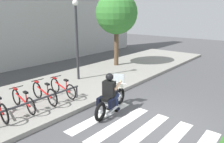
% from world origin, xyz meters
% --- Properties ---
extents(ground_plane, '(48.00, 48.00, 0.00)m').
position_xyz_m(ground_plane, '(0.00, 0.00, 0.00)').
color(ground_plane, '#4C4C4F').
extents(sidewalk, '(24.00, 4.40, 0.15)m').
position_xyz_m(sidewalk, '(0.00, 4.59, 0.07)').
color(sidewalk, gray).
rests_on(sidewalk, ground).
extents(crosswalk_stripe_1, '(2.80, 0.40, 0.01)m').
position_xyz_m(crosswalk_stripe_1, '(-0.71, -0.80, 0.00)').
color(crosswalk_stripe_1, white).
rests_on(crosswalk_stripe_1, ground).
extents(crosswalk_stripe_2, '(2.80, 0.40, 0.01)m').
position_xyz_m(crosswalk_stripe_2, '(-0.71, 0.00, 0.00)').
color(crosswalk_stripe_2, white).
rests_on(crosswalk_stripe_2, ground).
extents(crosswalk_stripe_3, '(2.80, 0.40, 0.01)m').
position_xyz_m(crosswalk_stripe_3, '(-0.71, 0.80, 0.00)').
color(crosswalk_stripe_3, white).
rests_on(crosswalk_stripe_3, ground).
extents(crosswalk_stripe_4, '(2.80, 0.40, 0.01)m').
position_xyz_m(crosswalk_stripe_4, '(-0.71, 1.60, 0.00)').
color(crosswalk_stripe_4, white).
rests_on(crosswalk_stripe_4, ground).
extents(motorcycle, '(2.09, 0.82, 1.22)m').
position_xyz_m(motorcycle, '(-0.19, 1.57, 0.46)').
color(motorcycle, black).
rests_on(motorcycle, ground).
extents(rider, '(0.70, 0.63, 1.43)m').
position_xyz_m(rider, '(-0.26, 1.55, 0.82)').
color(rider, black).
rests_on(rider, ground).
extents(bicycle_1, '(0.48, 1.70, 0.73)m').
position_xyz_m(bicycle_1, '(-2.23, 3.76, 0.49)').
color(bicycle_1, black).
rests_on(bicycle_1, sidewalk).
extents(bicycle_2, '(0.48, 1.72, 0.80)m').
position_xyz_m(bicycle_2, '(-1.40, 3.76, 0.51)').
color(bicycle_2, black).
rests_on(bicycle_2, sidewalk).
extents(bicycle_3, '(0.48, 1.70, 0.74)m').
position_xyz_m(bicycle_3, '(-0.58, 3.76, 0.49)').
color(bicycle_3, black).
rests_on(bicycle_3, sidewalk).
extents(bike_rack, '(3.08, 0.07, 0.49)m').
position_xyz_m(bike_rack, '(-1.82, 3.20, 0.56)').
color(bike_rack, '#333338').
rests_on(bike_rack, sidewalk).
extents(street_lamp, '(0.28, 0.28, 3.93)m').
position_xyz_m(street_lamp, '(1.35, 4.99, 2.41)').
color(street_lamp, '#2D2D33').
rests_on(street_lamp, ground).
extents(tree_near_rack, '(2.51, 2.51, 4.59)m').
position_xyz_m(tree_near_rack, '(4.89, 5.39, 3.31)').
color(tree_near_rack, brown).
rests_on(tree_near_rack, ground).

